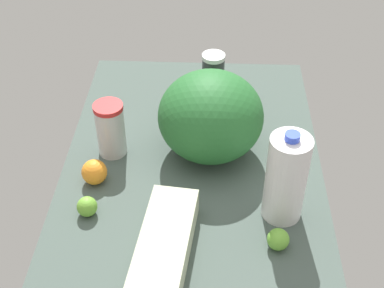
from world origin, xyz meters
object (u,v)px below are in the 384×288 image
(lime_beside_bowl, at_px, (87,207))
(milk_jug, at_px, (286,178))
(egg_carton, at_px, (165,246))
(lime_by_jug, at_px, (285,146))
(tumbler_cup, at_px, (111,129))
(lime_far_back, at_px, (278,239))
(orange_near_front, at_px, (94,172))
(watermelon, at_px, (211,116))
(shaker_bottle, at_px, (213,78))

(lime_beside_bowl, bearing_deg, milk_jug, -87.06)
(egg_carton, xyz_separation_m, lime_by_jug, (0.40, -0.33, -0.01))
(tumbler_cup, bearing_deg, lime_beside_bowl, 174.04)
(lime_beside_bowl, bearing_deg, lime_far_back, -100.30)
(lime_far_back, bearing_deg, orange_near_front, 66.70)
(watermelon, relative_size, tumbler_cup, 1.77)
(shaker_bottle, height_order, lime_far_back, shaker_bottle)
(egg_carton, bearing_deg, shaker_bottle, -2.65)
(lime_far_back, xyz_separation_m, lime_beside_bowl, (0.09, 0.50, -0.00))
(lime_by_jug, bearing_deg, shaker_bottle, 38.73)
(milk_jug, distance_m, shaker_bottle, 0.55)
(egg_carton, distance_m, orange_near_front, 0.34)
(milk_jug, relative_size, tumbler_cup, 1.57)
(egg_carton, distance_m, tumbler_cup, 0.44)
(milk_jug, relative_size, shaker_bottle, 1.54)
(watermelon, xyz_separation_m, orange_near_front, (-0.15, 0.32, -0.09))
(lime_far_back, distance_m, orange_near_front, 0.54)
(milk_jug, relative_size, lime_beside_bowl, 4.95)
(egg_carton, height_order, lime_beside_bowl, egg_carton)
(watermelon, relative_size, milk_jug, 1.13)
(milk_jug, xyz_separation_m, shaker_bottle, (0.52, 0.19, -0.04))
(shaker_bottle, bearing_deg, milk_jug, -159.76)
(egg_carton, height_order, milk_jug, milk_jug)
(lime_far_back, xyz_separation_m, lime_by_jug, (0.36, -0.05, 0.00))
(watermelon, xyz_separation_m, milk_jug, (-0.25, -0.20, -0.00))
(milk_jug, xyz_separation_m, lime_by_jug, (0.24, -0.03, -0.10))
(milk_jug, bearing_deg, tumbler_cup, 64.74)
(lime_far_back, distance_m, lime_beside_bowl, 0.50)
(orange_near_front, bearing_deg, lime_far_back, -113.30)
(egg_carton, relative_size, milk_jug, 1.23)
(egg_carton, xyz_separation_m, lime_beside_bowl, (0.13, 0.22, -0.01))
(tumbler_cup, xyz_separation_m, orange_near_front, (-0.13, 0.03, -0.05))
(watermelon, height_order, tumbler_cup, watermelon)
(lime_beside_bowl, bearing_deg, watermelon, -49.44)
(tumbler_cup, height_order, lime_far_back, tumbler_cup)
(milk_jug, xyz_separation_m, lime_far_back, (-0.12, 0.02, -0.10))
(watermelon, distance_m, milk_jug, 0.32)
(milk_jug, distance_m, lime_far_back, 0.15)
(lime_far_back, bearing_deg, lime_by_jug, -7.50)
(orange_near_front, xyz_separation_m, lime_beside_bowl, (-0.12, -0.00, -0.01))
(watermelon, bearing_deg, lime_far_back, -154.16)
(watermelon, relative_size, lime_far_back, 5.47)
(egg_carton, bearing_deg, lime_far_back, -75.24)
(milk_jug, bearing_deg, lime_far_back, 170.85)
(milk_jug, bearing_deg, orange_near_front, 79.26)
(egg_carton, height_order, lime_far_back, egg_carton)
(lime_far_back, distance_m, lime_by_jug, 0.36)
(watermelon, height_order, shaker_bottle, watermelon)
(milk_jug, bearing_deg, shaker_bottle, 20.24)
(egg_carton, distance_m, milk_jug, 0.35)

